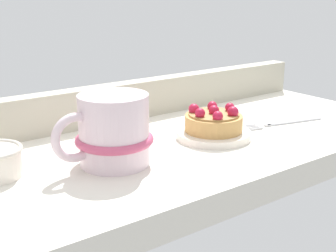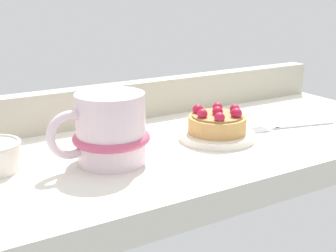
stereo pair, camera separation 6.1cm
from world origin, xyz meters
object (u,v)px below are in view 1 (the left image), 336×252
Objects in this scene: raspberry_tart at (214,121)px; coffee_mug at (112,131)px; dessert_fork at (281,123)px; dessert_plate at (213,134)px.

raspberry_tart is 0.64× the size of coffee_mug.
coffee_mug reaches higher than dessert_fork.
dessert_plate is 18.92cm from coffee_mug.
raspberry_tart is at bearing 1.23° from coffee_mug.
dessert_plate is at bearing 1.26° from coffee_mug.
dessert_fork is (32.86, -1.10, -4.34)cm from coffee_mug.
dessert_plate is at bearing 174.02° from dessert_fork.
coffee_mug reaches higher than dessert_plate.
raspberry_tart reaches higher than dessert_plate.
dessert_fork is at bearing -5.98° from dessert_plate.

